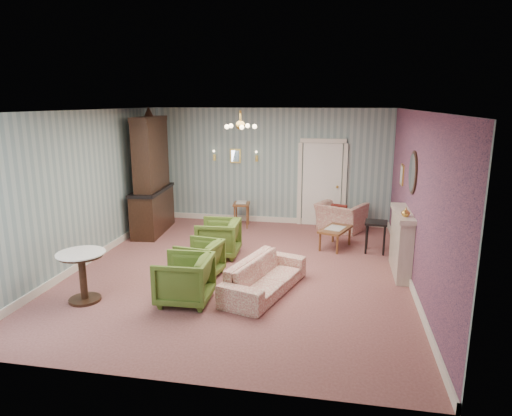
% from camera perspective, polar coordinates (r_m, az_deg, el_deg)
% --- Properties ---
extents(floor, '(7.00, 7.00, 0.00)m').
position_cam_1_polar(floor, '(8.46, -1.84, -7.83)').
color(floor, '#965D57').
rests_on(floor, ground).
extents(ceiling, '(7.00, 7.00, 0.00)m').
position_cam_1_polar(ceiling, '(7.89, -2.00, 12.21)').
color(ceiling, white).
rests_on(ceiling, ground).
extents(wall_back, '(6.00, 0.00, 6.00)m').
position_cam_1_polar(wall_back, '(11.44, 1.85, 5.27)').
color(wall_back, gray).
rests_on(wall_back, ground).
extents(wall_front, '(6.00, 0.00, 6.00)m').
position_cam_1_polar(wall_front, '(4.81, -10.94, -6.38)').
color(wall_front, gray).
rests_on(wall_front, ground).
extents(wall_left, '(0.00, 7.00, 7.00)m').
position_cam_1_polar(wall_left, '(9.17, -20.58, 2.40)').
color(wall_left, gray).
rests_on(wall_left, ground).
extents(wall_right, '(0.00, 7.00, 7.00)m').
position_cam_1_polar(wall_right, '(7.98, 19.64, 0.95)').
color(wall_right, gray).
rests_on(wall_right, ground).
extents(wall_right_floral, '(0.00, 7.00, 7.00)m').
position_cam_1_polar(wall_right_floral, '(7.97, 19.54, 0.96)').
color(wall_right_floral, '#BF5F71').
rests_on(wall_right_floral, ground).
extents(door, '(1.12, 0.12, 2.16)m').
position_cam_1_polar(door, '(11.34, 8.32, 3.17)').
color(door, white).
rests_on(door, floor).
extents(olive_chair_a, '(0.78, 0.83, 0.82)m').
position_cam_1_polar(olive_chair_a, '(7.12, -9.05, -8.61)').
color(olive_chair_a, '#506D26').
rests_on(olive_chair_a, floor).
extents(olive_chair_b, '(0.75, 0.79, 0.72)m').
position_cam_1_polar(olive_chair_b, '(8.11, -7.12, -6.15)').
color(olive_chair_b, '#506D26').
rests_on(olive_chair_b, floor).
extents(olive_chair_c, '(0.79, 0.83, 0.82)m').
position_cam_1_polar(olive_chair_c, '(9.12, -4.76, -3.57)').
color(olive_chair_c, '#506D26').
rests_on(olive_chair_c, floor).
extents(sofa_chintz, '(1.06, 1.95, 0.73)m').
position_cam_1_polar(sofa_chintz, '(7.42, 1.10, -7.91)').
color(sofa_chintz, '#A94844').
rests_on(sofa_chintz, floor).
extents(wingback_chair, '(1.23, 1.08, 0.91)m').
position_cam_1_polar(wingback_chair, '(11.06, 10.71, -0.50)').
color(wingback_chair, '#A94844').
rests_on(wingback_chair, floor).
extents(dresser, '(0.75, 1.78, 2.88)m').
position_cam_1_polar(dresser, '(10.83, -13.14, 4.43)').
color(dresser, black).
rests_on(dresser, floor).
extents(fireplace, '(0.30, 1.40, 1.16)m').
position_cam_1_polar(fireplace, '(8.55, 17.86, -4.14)').
color(fireplace, beige).
rests_on(fireplace, floor).
extents(mantel_vase, '(0.15, 0.15, 0.15)m').
position_cam_1_polar(mantel_vase, '(8.00, 18.39, -0.51)').
color(mantel_vase, gold).
rests_on(mantel_vase, fireplace).
extents(oval_mirror, '(0.04, 0.76, 0.84)m').
position_cam_1_polar(oval_mirror, '(8.29, 19.17, 4.25)').
color(oval_mirror, white).
rests_on(oval_mirror, wall_right).
extents(framed_print, '(0.04, 0.34, 0.42)m').
position_cam_1_polar(framed_print, '(9.65, 17.97, 4.02)').
color(framed_print, gold).
rests_on(framed_print, wall_right).
extents(coffee_table, '(0.75, 0.97, 0.44)m').
position_cam_1_polar(coffee_table, '(9.77, 9.95, -3.74)').
color(coffee_table, brown).
rests_on(coffee_table, floor).
extents(side_table_black, '(0.48, 0.48, 0.66)m').
position_cam_1_polar(side_table_black, '(9.63, 14.85, -3.57)').
color(side_table_black, black).
rests_on(side_table_black, floor).
extents(pedestal_table, '(0.88, 0.88, 0.80)m').
position_cam_1_polar(pedestal_table, '(7.57, -21.02, -8.10)').
color(pedestal_table, black).
rests_on(pedestal_table, floor).
extents(nesting_table, '(0.45, 0.54, 0.65)m').
position_cam_1_polar(nesting_table, '(11.23, -1.83, -0.73)').
color(nesting_table, brown).
rests_on(nesting_table, floor).
extents(gilt_mirror_back, '(0.28, 0.06, 0.36)m').
position_cam_1_polar(gilt_mirror_back, '(11.54, -2.62, 6.58)').
color(gilt_mirror_back, gold).
rests_on(gilt_mirror_back, wall_back).
extents(sconce_left, '(0.16, 0.12, 0.30)m').
position_cam_1_polar(sconce_left, '(11.66, -5.29, 6.61)').
color(sconce_left, gold).
rests_on(sconce_left, wall_back).
extents(sconce_right, '(0.16, 0.12, 0.30)m').
position_cam_1_polar(sconce_right, '(11.41, 0.06, 6.52)').
color(sconce_right, gold).
rests_on(sconce_right, wall_back).
extents(chandelier, '(0.56, 0.56, 0.36)m').
position_cam_1_polar(chandelier, '(7.90, -1.99, 10.26)').
color(chandelier, gold).
rests_on(chandelier, ceiling).
extents(burgundy_cushion, '(0.41, 0.28, 0.39)m').
position_cam_1_polar(burgundy_cushion, '(10.91, 10.45, -0.54)').
color(burgundy_cushion, maroon).
rests_on(burgundy_cushion, wingback_chair).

